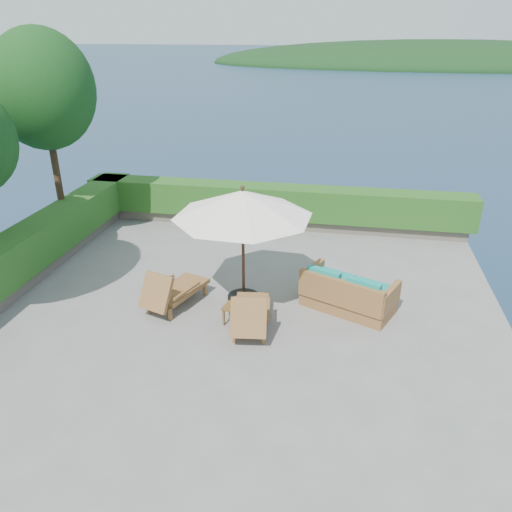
% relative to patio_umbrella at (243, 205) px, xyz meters
% --- Properties ---
extents(ground, '(12.00, 12.00, 0.00)m').
position_rel_patio_umbrella_xyz_m(ground, '(-0.04, -0.61, -2.40)').
color(ground, gray).
rests_on(ground, ground).
extents(foundation, '(12.00, 12.00, 3.00)m').
position_rel_patio_umbrella_xyz_m(foundation, '(-0.04, -0.61, -3.95)').
color(foundation, '#534B42').
rests_on(foundation, ocean).
extents(ocean, '(600.00, 600.00, 0.00)m').
position_rel_patio_umbrella_xyz_m(ocean, '(-0.04, -0.61, -5.40)').
color(ocean, '#172F4A').
rests_on(ocean, ground).
extents(offshore_island, '(126.00, 57.60, 12.60)m').
position_rel_patio_umbrella_xyz_m(offshore_island, '(24.96, 139.39, -5.40)').
color(offshore_island, black).
rests_on(offshore_island, ocean).
extents(planter_wall_far, '(12.00, 0.60, 0.36)m').
position_rel_patio_umbrella_xyz_m(planter_wall_far, '(-0.04, 4.99, -2.22)').
color(planter_wall_far, '#6A6155').
rests_on(planter_wall_far, ground).
extents(planter_wall_left, '(0.60, 12.00, 0.36)m').
position_rel_patio_umbrella_xyz_m(planter_wall_left, '(-5.64, -0.61, -2.22)').
color(planter_wall_left, '#6A6155').
rests_on(planter_wall_left, ground).
extents(hedge_far, '(12.40, 0.90, 1.00)m').
position_rel_patio_umbrella_xyz_m(hedge_far, '(-0.04, 4.99, -1.55)').
color(hedge_far, '#1D4B15').
rests_on(hedge_far, planter_wall_far).
extents(hedge_left, '(0.90, 12.40, 1.00)m').
position_rel_patio_umbrella_xyz_m(hedge_left, '(-5.64, -0.61, -1.55)').
color(hedge_left, '#1D4B15').
rests_on(hedge_left, planter_wall_left).
extents(tree_far, '(2.80, 2.80, 6.03)m').
position_rel_patio_umbrella_xyz_m(tree_far, '(-6.04, 2.59, 2.01)').
color(tree_far, '#432F19').
rests_on(tree_far, ground).
extents(patio_umbrella, '(4.03, 4.03, 2.84)m').
position_rel_patio_umbrella_xyz_m(patio_umbrella, '(0.00, 0.00, 0.00)').
color(patio_umbrella, black).
rests_on(patio_umbrella, ground).
extents(lounge_left, '(1.27, 1.93, 1.03)m').
position_rel_patio_umbrella_xyz_m(lounge_left, '(-1.55, -0.60, -1.97)').
color(lounge_left, '#956136').
rests_on(lounge_left, ground).
extents(lounge_right, '(0.95, 1.85, 1.02)m').
position_rel_patio_umbrella_xyz_m(lounge_right, '(0.41, -1.23, -1.97)').
color(lounge_right, '#956136').
rests_on(lounge_right, ground).
extents(side_table, '(0.49, 0.49, 0.43)m').
position_rel_patio_umbrella_xyz_m(side_table, '(-0.01, -1.04, -2.04)').
color(side_table, brown).
rests_on(side_table, ground).
extents(wicker_loveseat, '(2.30, 1.80, 1.01)m').
position_rel_patio_umbrella_xyz_m(wicker_loveseat, '(2.42, 0.01, -2.00)').
color(wicker_loveseat, '#956136').
rests_on(wicker_loveseat, ground).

